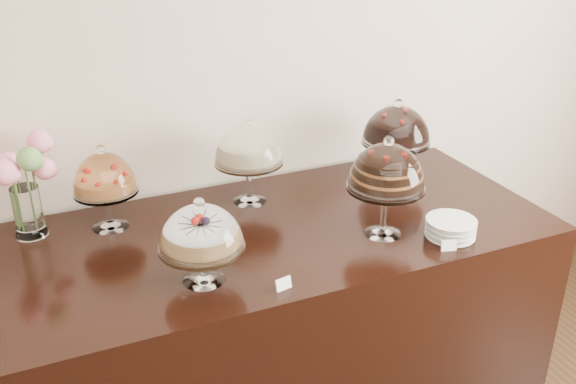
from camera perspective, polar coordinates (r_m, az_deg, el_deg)
name	(u,v)px	position (r m, az deg, el deg)	size (l,w,h in m)	color
wall_back	(234,53)	(2.91, -4.80, 12.22)	(5.00, 0.04, 3.00)	beige
display_counter	(283,317)	(2.87, -0.41, -11.04)	(2.20, 1.00, 0.90)	black
cake_stand_sugar_sponge	(201,232)	(2.21, -7.75, -3.53)	(0.30, 0.30, 0.32)	white
cake_stand_choco_layer	(387,170)	(2.49, 8.78, 1.93)	(0.31, 0.31, 0.42)	white
cake_stand_cheesecake	(248,149)	(2.76, -3.55, 3.88)	(0.30, 0.30, 0.38)	white
cake_stand_dark_choco	(397,128)	(3.03, 9.64, 5.65)	(0.33, 0.33, 0.39)	white
cake_stand_fruit_tart	(104,177)	(2.64, -16.02, 1.27)	(0.26, 0.26, 0.36)	white
flower_vase	(23,179)	(2.67, -22.46, 1.04)	(0.24, 0.28, 0.40)	white
plate_stack	(451,228)	(2.63, 14.26, -3.13)	(0.19, 0.19, 0.07)	silver
price_card_left	(284,284)	(2.23, -0.40, -8.16)	(0.06, 0.01, 0.04)	white
price_card_right	(449,246)	(2.53, 14.11, -4.64)	(0.06, 0.01, 0.04)	white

